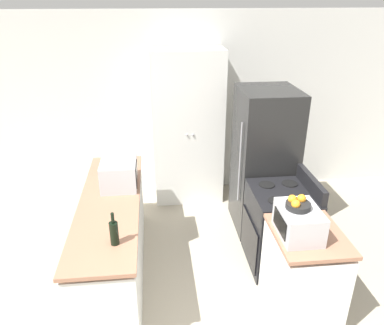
# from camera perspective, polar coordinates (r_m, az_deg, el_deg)

# --- Properties ---
(wall_back) EXTENTS (7.00, 0.06, 2.60)m
(wall_back) POSITION_cam_1_polar(r_m,az_deg,el_deg) (5.43, -1.60, 8.57)
(wall_back) COLOR silver
(wall_back) RESTS_ON ground_plane
(counter_left) EXTENTS (0.60, 2.20, 0.89)m
(counter_left) POSITION_cam_1_polar(r_m,az_deg,el_deg) (4.09, -11.91, -11.31)
(counter_left) COLOR silver
(counter_left) RESTS_ON ground_plane
(counter_right) EXTENTS (0.60, 0.71, 0.89)m
(counter_right) POSITION_cam_1_polar(r_m,az_deg,el_deg) (3.71, 16.47, -16.16)
(counter_right) COLOR silver
(counter_right) RESTS_ON ground_plane
(pantry_cabinet) EXTENTS (0.96, 0.54, 2.14)m
(pantry_cabinet) POSITION_cam_1_polar(r_m,az_deg,el_deg) (5.22, -0.61, 5.26)
(pantry_cabinet) COLOR silver
(pantry_cabinet) RESTS_ON ground_plane
(stove) EXTENTS (0.66, 0.72, 1.05)m
(stove) POSITION_cam_1_polar(r_m,az_deg,el_deg) (4.24, 13.18, -9.62)
(stove) COLOR black
(stove) RESTS_ON ground_plane
(refrigerator) EXTENTS (0.69, 0.77, 1.79)m
(refrigerator) POSITION_cam_1_polar(r_m,az_deg,el_deg) (4.68, 10.87, 0.19)
(refrigerator) COLOR black
(refrigerator) RESTS_ON ground_plane
(microwave) EXTENTS (0.38, 0.48, 0.29)m
(microwave) POSITION_cam_1_polar(r_m,az_deg,el_deg) (4.06, -11.02, -1.56)
(microwave) COLOR #B2B2B7
(microwave) RESTS_ON counter_left
(wine_bottle) EXTENTS (0.07, 0.07, 0.30)m
(wine_bottle) POSITION_cam_1_polar(r_m,az_deg,el_deg) (3.17, -11.79, -10.40)
(wine_bottle) COLOR black
(wine_bottle) RESTS_ON counter_left
(toaster_oven) EXTENTS (0.33, 0.43, 0.26)m
(toaster_oven) POSITION_cam_1_polar(r_m,az_deg,el_deg) (3.32, 15.94, -8.72)
(toaster_oven) COLOR #B2B2B7
(toaster_oven) RESTS_ON counter_right
(fruit_bowl) EXTENTS (0.21, 0.21, 0.10)m
(fruit_bowl) POSITION_cam_1_polar(r_m,az_deg,el_deg) (3.24, 15.78, -6.07)
(fruit_bowl) COLOR black
(fruit_bowl) RESTS_ON toaster_oven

